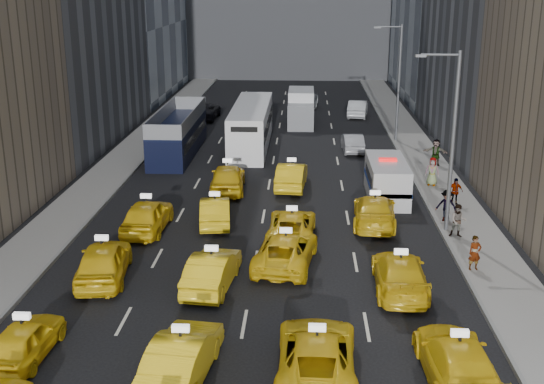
{
  "coord_description": "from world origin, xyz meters",
  "views": [
    {
      "loc": [
        2.09,
        -20.45,
        12.1
      ],
      "look_at": [
        0.56,
        11.98,
        2.0
      ],
      "focal_mm": 45.0,
      "sensor_mm": 36.0,
      "label": 1
    }
  ],
  "objects": [
    {
      "name": "taxi_12",
      "position": [
        -5.71,
        11.51,
        0.81
      ],
      "size": [
        2.05,
        4.83,
        1.63
      ],
      "primitive_type": "imported",
      "rotation": [
        0.0,
        0.0,
        3.11
      ],
      "color": "yellow",
      "rests_on": "ground"
    },
    {
      "name": "streetlight_near",
      "position": [
        9.18,
        12.0,
        4.92
      ],
      "size": [
        2.15,
        0.22,
        9.0
      ],
      "color": "#595B60",
      "rests_on": "ground"
    },
    {
      "name": "misc_car_0",
      "position": [
        5.71,
        28.82,
        0.67
      ],
      "size": [
        1.57,
        4.13,
        1.34
      ],
      "primitive_type": "imported",
      "rotation": [
        0.0,
        0.0,
        3.18
      ],
      "color": "#999BA1",
      "rests_on": "ground"
    },
    {
      "name": "pedestrian_4",
      "position": [
        9.95,
        19.84,
        1.02
      ],
      "size": [
        0.94,
        0.68,
        1.73
      ],
      "primitive_type": "imported",
      "rotation": [
        0.0,
        0.0,
        -0.29
      ],
      "color": "gray",
      "rests_on": "sidewalk_east"
    },
    {
      "name": "misc_car_4",
      "position": [
        7.08,
        42.38,
        0.78
      ],
      "size": [
        2.27,
        4.9,
        1.55
      ],
      "primitive_type": "imported",
      "rotation": [
        0.0,
        0.0,
        3.0
      ],
      "color": "#B1B5B9",
      "rests_on": "ground"
    },
    {
      "name": "taxi_14",
      "position": [
        1.58,
        10.79,
        0.67
      ],
      "size": [
        2.4,
        4.92,
        1.35
      ],
      "primitive_type": "imported",
      "rotation": [
        0.0,
        0.0,
        3.11
      ],
      "color": "yellow",
      "rests_on": "ground"
    },
    {
      "name": "taxi_11",
      "position": [
        6.08,
        5.15,
        0.74
      ],
      "size": [
        2.21,
        5.14,
        1.48
      ],
      "primitive_type": "imported",
      "rotation": [
        0.0,
        0.0,
        3.11
      ],
      "color": "yellow",
      "rests_on": "ground"
    },
    {
      "name": "ground",
      "position": [
        0.0,
        0.0,
        0.0
      ],
      "size": [
        160.0,
        160.0,
        0.0
      ],
      "primitive_type": "plane",
      "color": "black",
      "rests_on": "ground"
    },
    {
      "name": "misc_car_2",
      "position": [
        2.32,
        47.57,
        0.81
      ],
      "size": [
        2.56,
        5.71,
        1.63
      ],
      "primitive_type": "imported",
      "rotation": [
        0.0,
        0.0,
        3.09
      ],
      "color": "gray",
      "rests_on": "ground"
    },
    {
      "name": "city_bus",
      "position": [
        -1.87,
        30.05,
        1.58
      ],
      "size": [
        4.22,
        12.6,
        3.19
      ],
      "rotation": [
        0.0,
        0.0,
        0.14
      ],
      "color": "white",
      "rests_on": "ground"
    },
    {
      "name": "misc_car_1",
      "position": [
        -7.04,
        40.66,
        0.75
      ],
      "size": [
        2.76,
        5.5,
        1.5
      ],
      "primitive_type": "imported",
      "rotation": [
        0.0,
        0.0,
        3.09
      ],
      "color": "black",
      "rests_on": "ground"
    },
    {
      "name": "taxi_15",
      "position": [
        5.8,
        12.96,
        0.76
      ],
      "size": [
        2.56,
        5.4,
        1.52
      ],
      "primitive_type": "imported",
      "rotation": [
        0.0,
        0.0,
        3.06
      ],
      "color": "yellow",
      "rests_on": "ground"
    },
    {
      "name": "double_decker",
      "position": [
        -6.99,
        27.58,
        1.59
      ],
      "size": [
        2.57,
        11.08,
        3.22
      ],
      "rotation": [
        0.0,
        0.0,
        -0.0
      ],
      "color": "black",
      "rests_on": "ground"
    },
    {
      "name": "taxi_6",
      "position": [
        2.61,
        -1.32,
        0.75
      ],
      "size": [
        2.61,
        5.45,
        1.5
      ],
      "primitive_type": "imported",
      "rotation": [
        0.0,
        0.0,
        3.12
      ],
      "color": "yellow",
      "rests_on": "ground"
    },
    {
      "name": "pedestrian_5",
      "position": [
        11.02,
        24.62,
        1.04
      ],
      "size": [
        1.7,
        1.06,
        1.77
      ],
      "primitive_type": "imported",
      "rotation": [
        0.0,
        0.0,
        -0.39
      ],
      "color": "gray",
      "rests_on": "sidewalk_east"
    },
    {
      "name": "taxi_9",
      "position": [
        -1.58,
        5.1,
        0.75
      ],
      "size": [
        2.08,
        4.7,
        1.5
      ],
      "primitive_type": "imported",
      "rotation": [
        0.0,
        0.0,
        3.03
      ],
      "color": "yellow",
      "rests_on": "ground"
    },
    {
      "name": "taxi_13",
      "position": [
        -2.43,
        12.71,
        0.71
      ],
      "size": [
        2.0,
        4.44,
        1.41
      ],
      "primitive_type": "imported",
      "rotation": [
        0.0,
        0.0,
        3.26
      ],
      "color": "yellow",
      "rests_on": "ground"
    },
    {
      "name": "nypd_van",
      "position": [
        6.94,
        17.58,
        1.08
      ],
      "size": [
        2.17,
        5.55,
        2.38
      ],
      "rotation": [
        0.0,
        0.0,
        -0.0
      ],
      "color": "silver",
      "rests_on": "ground"
    },
    {
      "name": "pedestrian_3",
      "position": [
        10.53,
        16.04,
        0.92
      ],
      "size": [
        0.94,
        0.51,
        1.54
      ],
      "primitive_type": "imported",
      "rotation": [
        0.0,
        0.0,
        0.11
      ],
      "color": "gray",
      "rests_on": "sidewalk_east"
    },
    {
      "name": "taxi_7",
      "position": [
        7.0,
        -1.45,
        0.74
      ],
      "size": [
        2.27,
        5.2,
        1.49
      ],
      "primitive_type": "imported",
      "rotation": [
        0.0,
        0.0,
        3.18
      ],
      "color": "yellow",
      "rests_on": "ground"
    },
    {
      "name": "curb_west",
      "position": [
        -9.05,
        25.0,
        0.09
      ],
      "size": [
        0.15,
        90.0,
        0.18
      ],
      "primitive_type": "cube",
      "color": "slate",
      "rests_on": "ground"
    },
    {
      "name": "pedestrian_2",
      "position": [
        9.52,
        13.3,
        0.99
      ],
      "size": [
        1.17,
        0.79,
        1.68
      ],
      "primitive_type": "imported",
      "rotation": [
        0.0,
        0.0,
        -0.35
      ],
      "color": "gray",
      "rests_on": "sidewalk_east"
    },
    {
      "name": "taxi_8",
      "position": [
        -6.25,
        5.65,
        0.83
      ],
      "size": [
        2.54,
        5.06,
        1.66
      ],
      "primitive_type": "imported",
      "rotation": [
        0.0,
        0.0,
        3.27
      ],
      "color": "yellow",
      "rests_on": "ground"
    },
    {
      "name": "sidewalk_west",
      "position": [
        -10.5,
        25.0,
        0.07
      ],
      "size": [
        3.0,
        90.0,
        0.15
      ],
      "primitive_type": "cube",
      "color": "gray",
      "rests_on": "ground"
    },
    {
      "name": "pedestrian_0",
      "position": [
        9.52,
        7.06,
        0.92
      ],
      "size": [
        0.63,
        0.47,
        1.54
      ],
      "primitive_type": "imported",
      "rotation": [
        0.0,
        0.0,
        0.2
      ],
      "color": "gray",
      "rests_on": "sidewalk_east"
    },
    {
      "name": "box_truck",
      "position": [
        1.83,
        38.62,
        1.44
      ],
      "size": [
        2.46,
        6.5,
        2.94
      ],
      "rotation": [
        0.0,
        0.0,
        0.04
      ],
      "color": "white",
      "rests_on": "ground"
    },
    {
      "name": "sidewalk_east",
      "position": [
        10.5,
        25.0,
        0.07
      ],
      "size": [
        3.0,
        90.0,
        0.15
      ],
      "primitive_type": "cube",
      "color": "gray",
      "rests_on": "ground"
    },
    {
      "name": "taxi_10",
      "position": [
        1.38,
        7.49,
        0.72
      ],
      "size": [
        3.06,
        5.44,
        1.43
      ],
      "primitive_type": "imported",
      "rotation": [
        0.0,
        0.0,
        3.01
      ],
      "color": "yellow",
      "rests_on": "ground"
    },
    {
      "name": "pedestrian_1",
      "position": [
        9.64,
        11.01,
        0.97
      ],
      "size": [
        0.85,
        0.54,
        1.65
      ],
      "primitive_type": "imported",
      "rotation": [
        0.0,
        0.0,
        -0.13
      ],
      "color": "gray",
      "rests_on": "sidewalk_east"
    },
    {
      "name": "streetlight_far",
      "position": [
        9.18,
        32.0,
        4.92
      ],
      "size": [
        2.15,
        0.22,
        9.0
      ],
      "color": "#595B60",
      "rests_on": "ground"
    },
    {
      "name": "taxi_4",
      "position": [
        -7.08,
        -0.72,
        0.67
      ],
      "size": [
        1.78,
        4.02,
        1.34
      ],
      "primitive_type": "imported",
      "rotation": [
        0.0,
        0.0,
        3.09
      ],
      "color": "yellow",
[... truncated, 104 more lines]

